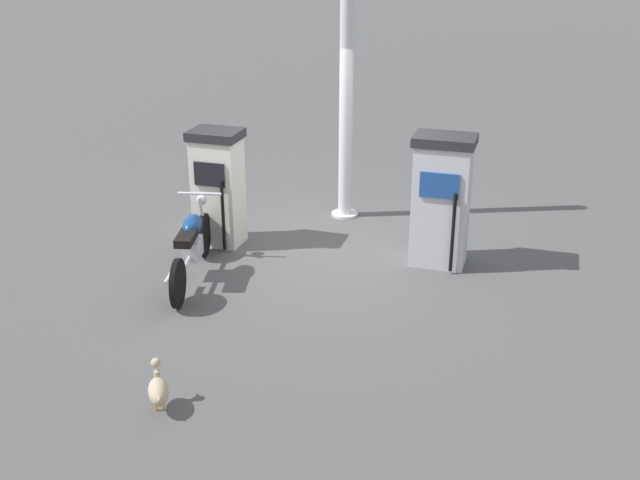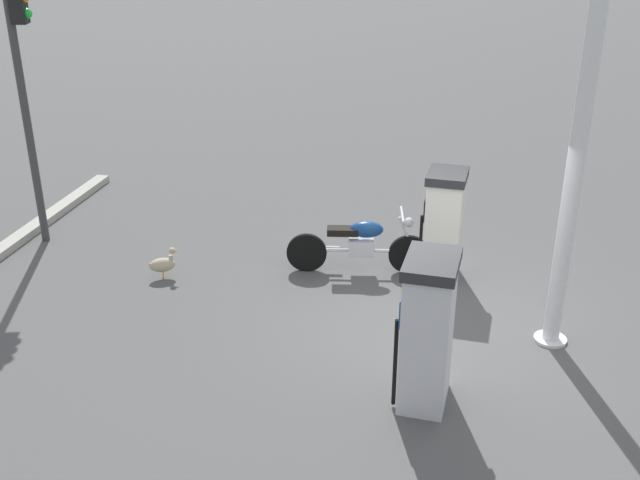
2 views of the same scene
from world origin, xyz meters
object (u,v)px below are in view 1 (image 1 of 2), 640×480
object	(u,v)px
fuel_pump_near	(218,187)
wandering_duck	(158,389)
motorcycle_near_pump	(192,244)
canopy_support_pole	(346,82)
fuel_pump_far	(441,200)

from	to	relation	value
fuel_pump_near	wandering_duck	world-z (taller)	fuel_pump_near
motorcycle_near_pump	canopy_support_pole	xyz separation A→B (m)	(-2.59, 1.39, 1.57)
fuel_pump_far	motorcycle_near_pump	distance (m)	3.17
fuel_pump_near	canopy_support_pole	bearing A→B (deg)	134.60
fuel_pump_near	motorcycle_near_pump	world-z (taller)	fuel_pump_near
fuel_pump_near	fuel_pump_far	bearing A→B (deg)	90.01
wandering_duck	fuel_pump_near	bearing A→B (deg)	-167.90
wandering_duck	canopy_support_pole	xyz separation A→B (m)	(-5.31, 0.63, 1.80)
motorcycle_near_pump	wandering_duck	size ratio (longest dim) A/B	4.46
fuel_pump_near	fuel_pump_far	size ratio (longest dim) A/B	0.93
fuel_pump_near	wandering_duck	distance (m)	4.00
fuel_pump_far	canopy_support_pole	world-z (taller)	canopy_support_pole
wandering_duck	canopy_support_pole	bearing A→B (deg)	173.27
wandering_duck	canopy_support_pole	size ratio (longest dim) A/B	0.11
fuel_pump_near	motorcycle_near_pump	distance (m)	1.21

